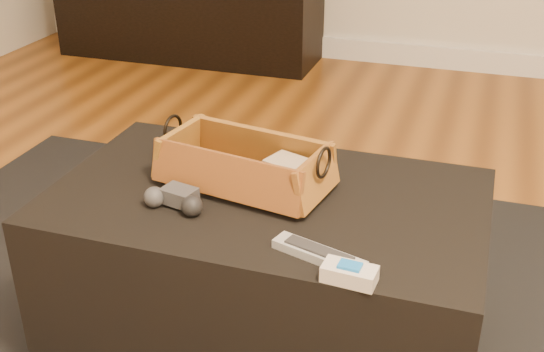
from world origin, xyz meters
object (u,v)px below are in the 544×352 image
(cream_gadget, at_px, (349,273))
(game_controller, at_px, (175,199))
(ottoman, at_px, (267,269))
(wicker_basket, at_px, (245,167))
(tv_remote, at_px, (234,177))
(silver_remote, at_px, (319,254))
(media_cabinet, at_px, (189,6))

(cream_gadget, bearing_deg, game_controller, 160.76)
(ottoman, bearing_deg, wicker_basket, 157.35)
(tv_remote, xyz_separation_m, silver_remote, (0.27, -0.23, -0.01))
(silver_remote, height_order, cream_gadget, cream_gadget)
(media_cabinet, height_order, silver_remote, media_cabinet)
(wicker_basket, distance_m, silver_remote, 0.35)
(silver_remote, relative_size, cream_gadget, 1.90)
(game_controller, distance_m, silver_remote, 0.37)
(wicker_basket, relative_size, cream_gadget, 4.11)
(media_cabinet, height_order, ottoman, media_cabinet)
(game_controller, xyz_separation_m, cream_gadget, (0.43, -0.15, -0.01))
(wicker_basket, distance_m, cream_gadget, 0.44)
(media_cabinet, bearing_deg, game_controller, -65.98)
(tv_remote, xyz_separation_m, cream_gadget, (0.34, -0.29, -0.01))
(tv_remote, xyz_separation_m, game_controller, (-0.08, -0.14, -0.00))
(ottoman, height_order, cream_gadget, cream_gadget)
(ottoman, xyz_separation_m, wicker_basket, (-0.06, 0.03, 0.26))
(ottoman, height_order, silver_remote, silver_remote)
(wicker_basket, xyz_separation_m, game_controller, (-0.11, -0.15, -0.02))
(tv_remote, bearing_deg, silver_remote, -37.33)
(game_controller, xyz_separation_m, silver_remote, (0.35, -0.09, -0.01))
(ottoman, bearing_deg, game_controller, -143.34)
(ottoman, bearing_deg, media_cabinet, 118.65)
(tv_remote, height_order, game_controller, game_controller)
(tv_remote, xyz_separation_m, wicker_basket, (0.02, 0.01, 0.02))
(wicker_basket, xyz_separation_m, cream_gadget, (0.32, -0.30, -0.03))
(wicker_basket, relative_size, silver_remote, 2.16)
(game_controller, bearing_deg, ottoman, 36.66)
(media_cabinet, xyz_separation_m, wicker_basket, (1.16, -2.22, 0.19))
(silver_remote, bearing_deg, tv_remote, 138.78)
(tv_remote, bearing_deg, wicker_basket, 30.87)
(game_controller, bearing_deg, media_cabinet, 114.02)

